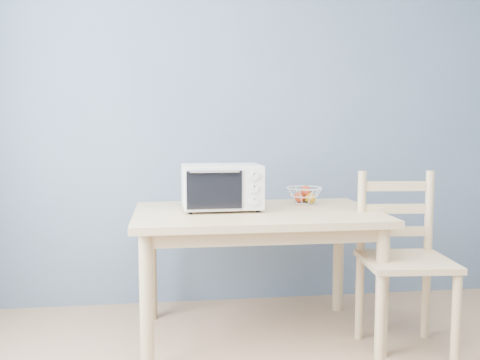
{
  "coord_description": "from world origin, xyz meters",
  "views": [
    {
      "loc": [
        -0.58,
        -1.45,
        1.24
      ],
      "look_at": [
        -0.18,
        1.56,
        0.93
      ],
      "focal_mm": 40.0,
      "sensor_mm": 36.0,
      "label": 1
    }
  ],
  "objects": [
    {
      "name": "room",
      "position": [
        0.0,
        0.0,
        1.3
      ],
      "size": [
        4.01,
        4.51,
        2.61
      ],
      "color": "tan",
      "rests_on": "ground"
    },
    {
      "name": "dining_table",
      "position": [
        -0.08,
        1.56,
        0.65
      ],
      "size": [
        1.4,
        0.9,
        0.75
      ],
      "color": "tan",
      "rests_on": "ground"
    },
    {
      "name": "toaster_oven",
      "position": [
        -0.29,
        1.61,
        0.89
      ],
      "size": [
        0.46,
        0.34,
        0.27
      ],
      "rotation": [
        0.0,
        0.0,
        0.02
      ],
      "color": "silver",
      "rests_on": "dining_table"
    },
    {
      "name": "fruit_basket",
      "position": [
        0.26,
        1.79,
        0.81
      ],
      "size": [
        0.28,
        0.28,
        0.12
      ],
      "rotation": [
        0.0,
        0.0,
        0.28
      ],
      "color": "silver",
      "rests_on": "dining_table"
    },
    {
      "name": "dining_chair",
      "position": [
        0.69,
        1.28,
        0.49
      ],
      "size": [
        0.5,
        0.5,
        0.98
      ],
      "rotation": [
        0.0,
        0.0,
        -0.09
      ],
      "color": "tan",
      "rests_on": "ground"
    }
  ]
}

